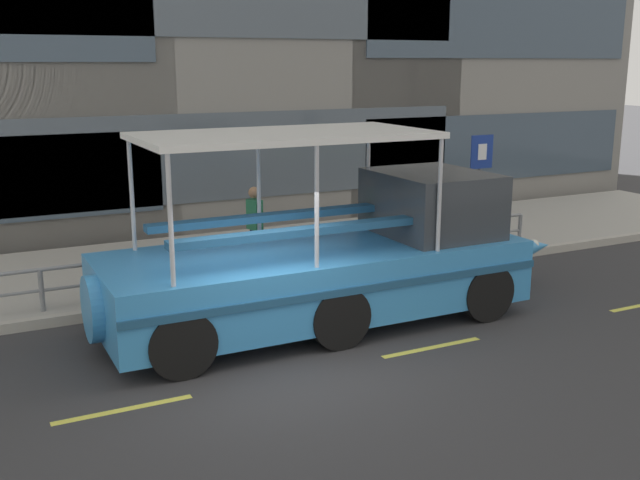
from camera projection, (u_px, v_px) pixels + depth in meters
ground_plane at (276, 361)px, 11.19m from camera, size 120.00×120.00×0.00m
sidewalk at (173, 266)px, 16.04m from camera, size 32.00×4.80×0.18m
curb_edge at (210, 298)px, 13.87m from camera, size 32.00×0.18×0.18m
lane_centreline at (293, 375)px, 10.67m from camera, size 25.80×0.12×0.01m
curb_guardrail at (277, 253)px, 14.69m from camera, size 12.42×0.09×0.77m
parking_sign at (480, 171)px, 17.09m from camera, size 0.60×0.12×2.58m
duck_tour_boat at (342, 260)px, 12.81m from camera, size 8.97×2.68×3.28m
pedestrian_near_bow at (385, 204)px, 17.20m from camera, size 0.23×0.48×1.65m
pedestrian_mid_left at (255, 220)px, 15.17m from camera, size 0.27×0.49×1.74m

